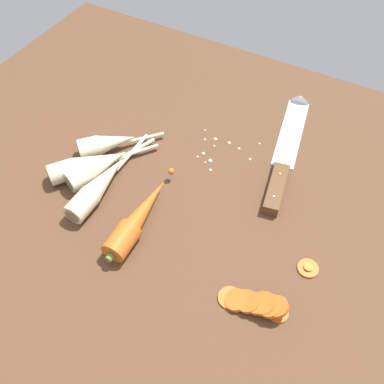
{
  "coord_description": "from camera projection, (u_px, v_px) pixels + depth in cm",
  "views": [
    {
      "loc": [
        23.17,
        -44.53,
        62.59
      ],
      "look_at": [
        0.0,
        -2.0,
        1.5
      ],
      "focal_mm": 40.48,
      "sensor_mm": 36.0,
      "label": 1
    }
  ],
  "objects": [
    {
      "name": "parsnip_front",
      "position": [
        98.0,
        167.0,
        0.81
      ],
      "size": [
        9.28,
        18.64,
        4.0
      ],
      "color": "beige",
      "rests_on": "ground_plane"
    },
    {
      "name": "whole_carrot",
      "position": [
        137.0,
        219.0,
        0.74
      ],
      "size": [
        4.6,
        21.54,
        4.2
      ],
      "color": "#D6601E",
      "rests_on": "ground_plane"
    },
    {
      "name": "parsnip_mid_left",
      "position": [
        86.0,
        165.0,
        0.81
      ],
      "size": [
        14.81,
        18.46,
        4.0
      ],
      "color": "beige",
      "rests_on": "ground_plane"
    },
    {
      "name": "mince_crumbs",
      "position": [
        226.0,
        151.0,
        0.86
      ],
      "size": [
        17.65,
        11.63,
        0.89
      ],
      "color": "beige",
      "rests_on": "ground_plane"
    },
    {
      "name": "parsnip_back",
      "position": [
        107.0,
        144.0,
        0.85
      ],
      "size": [
        13.28,
        14.14,
        4.0
      ],
      "color": "beige",
      "rests_on": "ground_plane"
    },
    {
      "name": "parsnip_mid_right",
      "position": [
        99.0,
        186.0,
        0.78
      ],
      "size": [
        4.03,
        23.74,
        4.0
      ],
      "color": "beige",
      "rests_on": "ground_plane"
    },
    {
      "name": "carrot_slice_stray_mid",
      "position": [
        308.0,
        268.0,
        0.7
      ],
      "size": [
        3.44,
        3.44,
        0.7
      ],
      "color": "#D6601E",
      "rests_on": "ground_plane"
    },
    {
      "name": "carrot_slice_stray_near",
      "position": [
        278.0,
        312.0,
        0.65
      ],
      "size": [
        3.23,
        3.23,
        0.7
      ],
      "color": "#D6601E",
      "rests_on": "ground_plane"
    },
    {
      "name": "carrot_slice_stack",
      "position": [
        253.0,
        302.0,
        0.65
      ],
      "size": [
        10.68,
        4.91,
        3.59
      ],
      "color": "#D6601E",
      "rests_on": "ground_plane"
    },
    {
      "name": "chefs_knife",
      "position": [
        288.0,
        145.0,
        0.87
      ],
      "size": [
        9.56,
        34.74,
        4.18
      ],
      "color": "silver",
      "rests_on": "ground_plane"
    },
    {
      "name": "ground_plane",
      "position": [
        197.0,
        196.0,
        0.82
      ],
      "size": [
        120.0,
        90.0,
        4.0
      ],
      "primitive_type": "cube",
      "color": "brown"
    }
  ]
}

